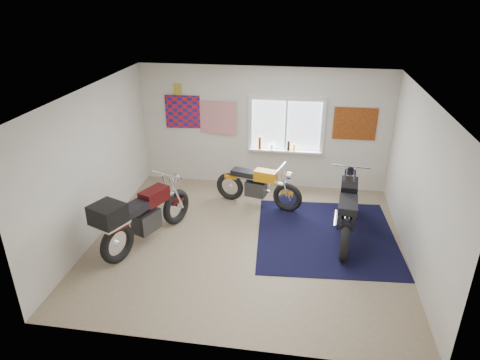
# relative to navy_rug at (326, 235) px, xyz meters

# --- Properties ---
(ground) EXTENTS (5.50, 5.50, 0.00)m
(ground) POSITION_rel_navy_rug_xyz_m (-1.41, -0.42, -0.01)
(ground) COLOR #9E896B
(ground) RESTS_ON ground
(room_shell) EXTENTS (5.50, 5.50, 5.50)m
(room_shell) POSITION_rel_navy_rug_xyz_m (-1.41, -0.42, 1.63)
(room_shell) COLOR white
(room_shell) RESTS_ON ground
(navy_rug) EXTENTS (2.67, 2.77, 0.01)m
(navy_rug) POSITION_rel_navy_rug_xyz_m (0.00, 0.00, 0.00)
(navy_rug) COLOR black
(navy_rug) RESTS_ON ground
(window_assembly) EXTENTS (1.66, 0.17, 1.26)m
(window_assembly) POSITION_rel_navy_rug_xyz_m (-0.91, 2.05, 1.36)
(window_assembly) COLOR white
(window_assembly) RESTS_ON room_shell
(oil_bottles) EXTENTS (0.83, 0.07, 0.28)m
(oil_bottles) POSITION_rel_navy_rug_xyz_m (-1.16, 1.98, 1.01)
(oil_bottles) COLOR #8C3A14
(oil_bottles) RESTS_ON window_assembly
(flag_display) EXTENTS (1.60, 0.10, 1.17)m
(flag_display) POSITION_rel_navy_rug_xyz_m (-3.31, 2.06, 2.14)
(flag_display) COLOR red
(flag_display) RESTS_ON room_shell
(triumph_poster) EXTENTS (0.90, 0.03, 0.70)m
(triumph_poster) POSITION_rel_navy_rug_xyz_m (0.54, 2.06, 1.54)
(triumph_poster) COLOR #A54C14
(triumph_poster) RESTS_ON room_shell
(yellow_triumph) EXTENTS (1.87, 0.70, 0.96)m
(yellow_triumph) POSITION_rel_navy_rug_xyz_m (-1.40, 1.02, 0.42)
(yellow_triumph) COLOR black
(yellow_triumph) RESTS_ON ground
(black_chrome_bike) EXTENTS (0.69, 2.27, 1.17)m
(black_chrome_bike) POSITION_rel_navy_rug_xyz_m (0.33, 0.09, 0.50)
(black_chrome_bike) COLOR black
(black_chrome_bike) RESTS_ON navy_rug
(maroon_tourer) EXTENTS (1.19, 2.13, 1.12)m
(maroon_tourer) POSITION_rel_navy_rug_xyz_m (-3.23, -0.81, 0.58)
(maroon_tourer) COLOR black
(maroon_tourer) RESTS_ON ground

